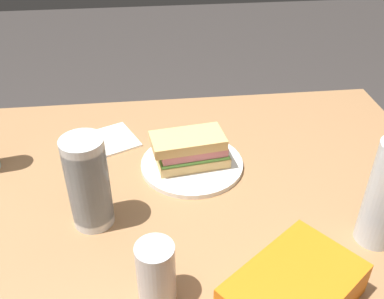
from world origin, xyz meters
TOP-DOWN VIEW (x-y plane):
  - dining_table at (0.00, 0.00)m, footprint 1.42×0.99m
  - paper_plate at (-0.11, -0.15)m, footprint 0.25×0.25m
  - sandwich at (-0.11, -0.14)m, footprint 0.19×0.12m
  - chip_bag at (-0.24, 0.26)m, footprint 0.27×0.26m
  - plastic_cup_stack at (0.11, 0.02)m, footprint 0.08×0.08m
  - soda_can_silver at (-0.01, 0.22)m, footprint 0.07×0.07m
  - paper_napkin at (0.09, -0.28)m, footprint 0.17×0.17m

SIDE VIEW (x-z plane):
  - dining_table at x=0.00m, z-range 0.28..1.04m
  - paper_napkin at x=0.09m, z-range 0.76..0.77m
  - paper_plate at x=-0.11m, z-range 0.76..0.77m
  - chip_bag at x=-0.24m, z-range 0.76..0.83m
  - sandwich at x=-0.11m, z-range 0.77..0.85m
  - soda_can_silver at x=-0.01m, z-range 0.76..0.88m
  - plastic_cup_stack at x=0.11m, z-range 0.76..0.96m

